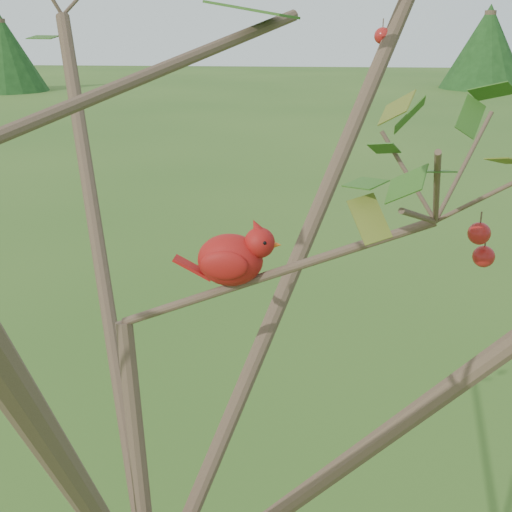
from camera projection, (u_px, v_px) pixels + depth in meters
The scene contains 3 objects.
crabapple_tree at pixel (138, 268), 1.14m from camera, with size 2.35×2.05×2.95m.
cardinal at pixel (234, 257), 1.23m from camera, with size 0.21×0.11×0.15m.
distant_trees at pixel (208, 54), 22.00m from camera, with size 38.10×13.59×3.25m.
Camera 1 is at (0.33, -1.07, 2.53)m, focal length 45.00 mm.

